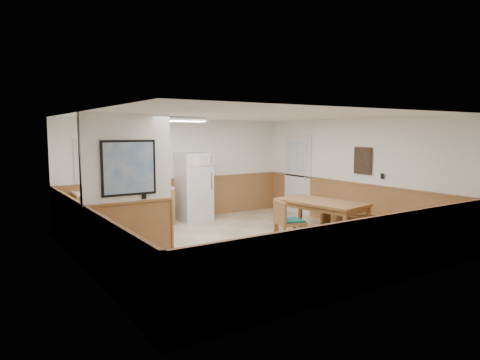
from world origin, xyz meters
TOP-DOWN VIEW (x-y plane):
  - ground at (0.00, 0.00)m, footprint 6.00×6.00m
  - ceiling at (0.00, 0.00)m, footprint 6.00×6.00m
  - back_wall at (0.00, 3.00)m, footprint 6.00×0.02m
  - right_wall at (3.00, 0.00)m, footprint 0.02×6.00m
  - left_wall at (-3.00, 0.00)m, footprint 0.02×6.00m
  - wainscot_back at (0.00, 2.98)m, footprint 6.00×0.04m
  - wainscot_right at (2.98, 0.00)m, footprint 0.04×6.00m
  - wainscot_left at (-2.98, 0.00)m, footprint 0.04×6.00m
  - partition_wall at (-2.25, 0.19)m, footprint 1.50×0.20m
  - kitchen_counter at (-1.21, 2.68)m, footprint 2.20×0.61m
  - exterior_door at (2.96, 1.90)m, footprint 0.07×1.02m
  - kitchen_window at (-2.10, 2.98)m, footprint 0.80×0.04m
  - wall_painting at (2.97, -0.30)m, footprint 0.04×0.50m
  - fluorescent_fixture at (-0.80, 1.30)m, footprint 1.20×0.30m
  - refrigerator at (0.23, 2.63)m, footprint 0.75×0.73m
  - dining_table at (1.70, -0.31)m, footprint 1.23×2.00m
  - dining_bench at (2.72, -0.32)m, footprint 0.65×1.67m
  - dining_chair at (0.68, -0.39)m, footprint 0.79×0.62m
  - fire_extinguisher at (-0.52, 2.64)m, footprint 0.13×0.13m
  - soap_bottle at (-2.12, 2.66)m, footprint 0.08×0.08m

SIDE VIEW (x-z plane):
  - ground at x=0.00m, z-range 0.00..0.00m
  - dining_bench at x=2.72m, z-range 0.12..0.57m
  - kitchen_counter at x=-1.21m, z-range -0.04..0.96m
  - dining_chair at x=0.68m, z-range 0.07..0.92m
  - wainscot_back at x=0.00m, z-range 0.00..1.00m
  - wainscot_right at x=2.98m, z-range 0.00..1.00m
  - wainscot_left at x=-2.98m, z-range 0.00..1.00m
  - dining_table at x=1.70m, z-range 0.28..1.03m
  - refrigerator at x=0.23m, z-range 0.00..1.68m
  - soap_bottle at x=-2.12m, z-range 0.90..1.11m
  - exterior_door at x=2.96m, z-range -0.02..2.13m
  - fire_extinguisher at x=-0.52m, z-range 0.87..1.36m
  - partition_wall at x=-2.25m, z-range -0.02..2.48m
  - back_wall at x=0.00m, z-range 0.00..2.50m
  - right_wall at x=3.00m, z-range 0.00..2.50m
  - left_wall at x=-3.00m, z-range 0.00..2.50m
  - kitchen_window at x=-2.10m, z-range 1.05..2.05m
  - wall_painting at x=2.97m, z-range 1.25..1.85m
  - fluorescent_fixture at x=-0.80m, z-range 2.40..2.49m
  - ceiling at x=0.00m, z-range 2.49..2.51m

